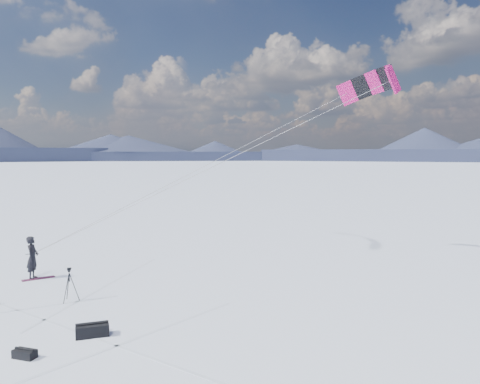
# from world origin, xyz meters

# --- Properties ---
(ground) EXTENTS (1800.00, 1800.00, 0.00)m
(ground) POSITION_xyz_m (0.00, 0.00, 0.00)
(ground) COLOR white
(horizon_hills) EXTENTS (704.00, 704.00, 9.44)m
(horizon_hills) POSITION_xyz_m (-0.00, -0.00, 4.00)
(horizon_hills) COLOR #21273D
(horizon_hills) RESTS_ON ground
(snowkiter) EXTENTS (0.58, 0.76, 1.89)m
(snowkiter) POSITION_xyz_m (-1.65, 4.51, 0.00)
(snowkiter) COLOR black
(snowkiter) RESTS_ON ground
(snowboard) EXTENTS (1.19, 1.09, 0.04)m
(snowboard) POSITION_xyz_m (-1.39, 4.49, 0.02)
(snowboard) COLOR maroon
(snowboard) RESTS_ON ground
(tripod) EXTENTS (0.62, 0.62, 1.28)m
(tripod) POSITION_xyz_m (1.48, 1.71, 0.83)
(tripod) COLOR black
(tripod) RESTS_ON ground
(gear_bag_a) EXTENTS (1.07, 0.83, 0.43)m
(gear_bag_a) POSITION_xyz_m (3.75, -1.40, 0.19)
(gear_bag_a) COLOR black
(gear_bag_a) RESTS_ON ground
(gear_bag_b) EXTENTS (0.68, 0.42, 0.29)m
(gear_bag_b) POSITION_xyz_m (2.58, -3.07, 0.13)
(gear_bag_b) COLOR black
(gear_bag_b) RESTS_ON ground
(power_kite) EXTENTS (16.61, 7.52, 8.68)m
(power_kite) POSITION_xyz_m (13.64, 9.41, 8.92)
(power_kite) COLOR #C31266
(power_kite) RESTS_ON ground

